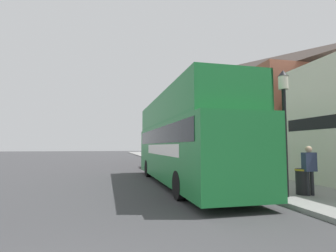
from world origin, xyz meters
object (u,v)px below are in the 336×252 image
at_px(lamp_post_nearest, 284,108).
at_px(lamp_post_second, 195,123).
at_px(litter_bin, 302,181).
at_px(parked_car_ahead_of_bus, 159,159).
at_px(lamp_post_third, 166,131).
at_px(pedestrian_third, 309,166).
at_px(tour_bus, 182,146).

bearing_deg(lamp_post_nearest, lamp_post_second, 90.25).
distance_m(lamp_post_nearest, litter_bin, 2.63).
height_order(parked_car_ahead_of_bus, lamp_post_second, lamp_post_second).
xyz_separation_m(parked_car_ahead_of_bus, lamp_post_second, (1.74, -3.85, 2.63)).
bearing_deg(lamp_post_third, pedestrian_third, -87.08).
bearing_deg(litter_bin, lamp_post_second, 95.16).
bearing_deg(parked_car_ahead_of_bus, tour_bus, -95.79).
bearing_deg(parked_car_ahead_of_bus, lamp_post_nearest, -84.44).
distance_m(lamp_post_third, litter_bin, 18.80).
bearing_deg(tour_bus, lamp_post_third, 80.31).
distance_m(pedestrian_third, lamp_post_nearest, 2.17).
distance_m(tour_bus, lamp_post_second, 5.68).
bearing_deg(parked_car_ahead_of_bus, pedestrian_third, -80.58).
distance_m(parked_car_ahead_of_bus, lamp_post_nearest, 13.58).
distance_m(parked_car_ahead_of_bus, lamp_post_second, 4.98).
height_order(lamp_post_nearest, lamp_post_second, lamp_post_second).
xyz_separation_m(lamp_post_nearest, lamp_post_second, (-0.04, 9.40, 0.26)).
distance_m(parked_car_ahead_of_bus, lamp_post_third, 6.37).
xyz_separation_m(tour_bus, pedestrian_third, (3.27, -4.44, -0.67)).
bearing_deg(tour_bus, litter_bin, -53.96).
relative_size(parked_car_ahead_of_bus, lamp_post_second, 0.94).
relative_size(parked_car_ahead_of_bus, litter_bin, 4.95).
bearing_deg(pedestrian_third, parked_car_ahead_of_bus, 101.51).
height_order(pedestrian_third, lamp_post_third, lamp_post_third).
xyz_separation_m(tour_bus, parked_car_ahead_of_bus, (0.57, 8.81, -1.08)).
height_order(lamp_post_nearest, lamp_post_third, lamp_post_third).
relative_size(pedestrian_third, litter_bin, 1.88).
relative_size(lamp_post_second, lamp_post_third, 1.01).
bearing_deg(lamp_post_second, pedestrian_third, -84.19).
relative_size(pedestrian_third, lamp_post_second, 0.36).
xyz_separation_m(parked_car_ahead_of_bus, lamp_post_third, (1.74, 5.55, 2.61)).
distance_m(tour_bus, litter_bin, 5.40).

